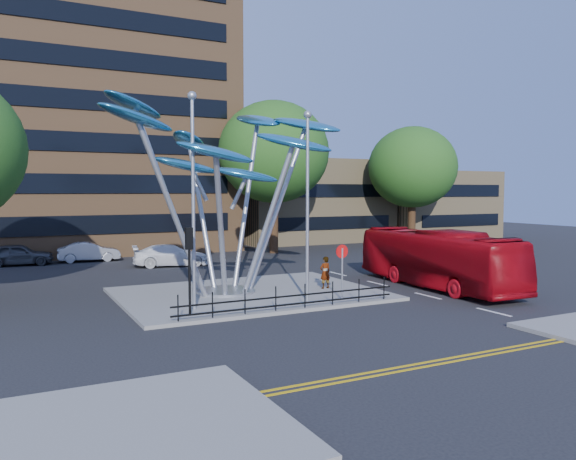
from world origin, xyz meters
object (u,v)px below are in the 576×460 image
pedestrian (325,272)px  parked_car_right (171,255)px  street_lamp_right (307,188)px  traffic_light_island (189,252)px  red_bus (437,259)px  leaf_sculpture (222,151)px  no_entry_sign_island (342,262)px  street_lamp_left (193,182)px  tree_far (412,167)px  parked_car_left (18,254)px  tree_right (274,152)px  parked_car_mid (89,252)px

pedestrian → parked_car_right: (-4.28, 12.73, -0.23)m
street_lamp_right → parked_car_right: street_lamp_right is taller
traffic_light_island → red_bus: bearing=4.9°
leaf_sculpture → no_entry_sign_island: 7.71m
no_entry_sign_island → red_bus: size_ratio=0.23×
street_lamp_left → parked_car_right: bearing=78.3°
tree_far → pedestrian: bearing=-139.0°
parked_car_right → red_bus: bearing=-135.6°
parked_car_left → parked_car_right: bearing=-113.2°
tree_right → street_lamp_right: (-7.50, -19.00, -2.94)m
traffic_light_island → parked_car_left: bearing=105.1°
tree_right → traffic_light_island: (-13.00, -19.50, -5.42)m
tree_right → street_lamp_right: bearing=-111.5°
pedestrian → parked_car_left: 22.08m
red_bus → parked_car_mid: red_bus is taller
street_lamp_right → tree_far: bearing=41.5°
tree_right → leaf_sculpture: size_ratio=0.95×
leaf_sculpture → parked_car_right: 12.90m
tree_right → street_lamp_left: size_ratio=1.38×
red_bus → parked_car_left: 27.06m
no_entry_sign_island → pedestrian: bearing=74.2°
leaf_sculpture → parked_car_right: leaf_sculpture is taller
tree_far → parked_car_left: 33.13m
leaf_sculpture → pedestrian: leaf_sculpture is taller
leaf_sculpture → no_entry_sign_island: leaf_sculpture is taller
no_entry_sign_island → parked_car_mid: (-8.00, 20.48, -1.13)m
leaf_sculpture → parked_car_left: bearing=117.4°
street_lamp_right → traffic_light_island: (-5.50, -0.50, -2.48)m
street_lamp_left → parked_car_left: bearing=107.2°
red_bus → parked_car_right: red_bus is taller
red_bus → street_lamp_left: bearing=-175.5°
leaf_sculpture → street_lamp_right: leaf_sculpture is taller
no_entry_sign_island → street_lamp_right: bearing=162.1°
tree_far → parked_car_left: bearing=178.4°
street_lamp_left → no_entry_sign_island: (6.50, -0.98, -3.54)m
tree_far → parked_car_mid: size_ratio=2.58×
tree_far → parked_car_right: 24.68m
leaf_sculpture → pedestrian: size_ratio=7.99×
tree_far → street_lamp_right: 28.76m
traffic_light_island → red_bus: (13.50, 1.15, -1.12)m
tree_right → no_entry_sign_island: size_ratio=4.94×
street_lamp_right → parked_car_mid: size_ratio=1.98×
street_lamp_left → pedestrian: (7.28, 1.77, -4.41)m
red_bus → street_lamp_right: bearing=-171.5°
street_lamp_right → parked_car_right: bearing=97.6°
street_lamp_right → parked_car_left: bearing=118.9°
parked_car_mid → parked_car_right: (4.50, -5.00, 0.02)m
tree_far → leaf_sculpture: (-24.07, -15.32, -0.23)m
leaf_sculpture → street_lamp_right: bearing=-55.1°
tree_right → parked_car_left: (-18.50, 0.91, -7.30)m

